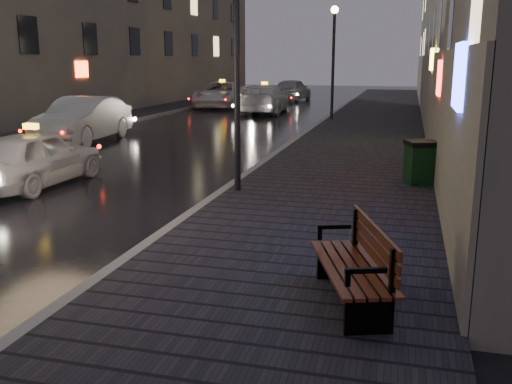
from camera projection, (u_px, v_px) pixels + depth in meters
sidewalk at (373, 124)px, 26.41m from camera, size 4.60×58.00×0.15m
curb at (321, 122)px, 27.01m from camera, size 0.20×58.00×0.15m
sidewalk_far at (126, 117)px, 29.56m from camera, size 2.40×58.00×0.15m
curb_far at (149, 117)px, 29.23m from camera, size 0.20×58.00×0.15m
building_far_c at (173, 27)px, 46.45m from camera, size 6.00×22.00×11.00m
lamp_near at (237, 36)px, 12.03m from camera, size 0.36×0.36×5.28m
lamp_far at (334, 48)px, 27.08m from camera, size 0.36×0.36×5.28m
bench at (358, 264)px, 6.80m from camera, size 1.25×2.03×0.98m
trash_bin at (420, 162)px, 13.37m from camera, size 0.85×0.85×1.02m
taxi_near at (34, 158)px, 13.70m from camera, size 1.71×4.11×1.39m
car_left_mid at (83, 120)px, 20.96m from camera, size 2.11×5.14×1.65m
taxi_mid at (265, 99)px, 32.10m from camera, size 2.61×5.68×1.61m
taxi_far at (222, 94)px, 35.97m from camera, size 2.82×5.83×1.60m
car_far at (292, 90)px, 41.51m from camera, size 2.33×4.86×1.60m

